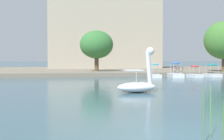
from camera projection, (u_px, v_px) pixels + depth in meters
ground_plane at (166, 137)px, 7.42m from camera, size 586.77×586.77×0.00m
shore_bank_far at (86, 71)px, 45.87m from camera, size 110.98×27.38×0.46m
swan_boat at (138, 83)px, 17.55m from camera, size 2.62×1.60×2.76m
pedal_boat_cyan at (155, 74)px, 31.62m from camera, size 1.11×1.75×1.56m
pedal_boat_blue at (175, 73)px, 31.93m from camera, size 1.44×2.45×1.68m
pedal_boat_red at (194, 74)px, 32.28m from camera, size 1.26×2.11×1.31m
pedal_boat_teal at (212, 73)px, 33.02m from camera, size 1.48×2.29×1.49m
tree_broadleaf_left at (224, 40)px, 36.40m from camera, size 6.55×6.65×6.37m
tree_broadleaf_behind_dock at (97, 45)px, 37.52m from camera, size 5.79×5.65×5.30m
bicycle_parked at (177, 69)px, 35.29m from camera, size 1.61×0.51×0.69m
apartment_block at (101, 28)px, 54.13m from camera, size 20.27×14.33×14.79m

